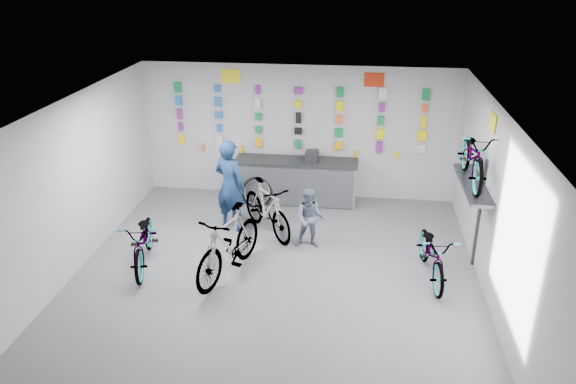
# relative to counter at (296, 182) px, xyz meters

# --- Properties ---
(floor) EXTENTS (8.00, 8.00, 0.00)m
(floor) POSITION_rel_counter_xyz_m (0.00, -3.54, -0.49)
(floor) COLOR #535358
(floor) RESTS_ON ground
(ceiling) EXTENTS (8.00, 8.00, 0.00)m
(ceiling) POSITION_rel_counter_xyz_m (0.00, -3.54, 2.51)
(ceiling) COLOR white
(ceiling) RESTS_ON wall_back
(wall_back) EXTENTS (7.00, 0.00, 7.00)m
(wall_back) POSITION_rel_counter_xyz_m (0.00, 0.46, 1.01)
(wall_back) COLOR silver
(wall_back) RESTS_ON floor
(wall_front) EXTENTS (7.00, 0.00, 7.00)m
(wall_front) POSITION_rel_counter_xyz_m (0.00, -7.54, 1.01)
(wall_front) COLOR silver
(wall_front) RESTS_ON floor
(wall_left) EXTENTS (0.00, 8.00, 8.00)m
(wall_left) POSITION_rel_counter_xyz_m (-3.50, -3.54, 1.01)
(wall_left) COLOR silver
(wall_left) RESTS_ON floor
(wall_right) EXTENTS (0.00, 8.00, 8.00)m
(wall_right) POSITION_rel_counter_xyz_m (3.50, -3.54, 1.01)
(wall_right) COLOR silver
(wall_right) RESTS_ON floor
(counter) EXTENTS (2.70, 0.66, 1.00)m
(counter) POSITION_rel_counter_xyz_m (0.00, 0.00, 0.00)
(counter) COLOR black
(counter) RESTS_ON floor
(merch_wall) EXTENTS (5.57, 0.08, 1.57)m
(merch_wall) POSITION_rel_counter_xyz_m (0.15, 0.39, 1.31)
(merch_wall) COLOR #FEE900
(merch_wall) RESTS_ON wall_back
(wall_bracket) EXTENTS (0.39, 1.90, 2.00)m
(wall_bracket) POSITION_rel_counter_xyz_m (3.33, -2.34, 0.98)
(wall_bracket) COLOR #333338
(wall_bracket) RESTS_ON wall_right
(sign_left) EXTENTS (0.42, 0.02, 0.30)m
(sign_left) POSITION_rel_counter_xyz_m (-1.50, 0.44, 2.23)
(sign_left) COLOR yellow
(sign_left) RESTS_ON wall_back
(sign_right) EXTENTS (0.42, 0.02, 0.30)m
(sign_right) POSITION_rel_counter_xyz_m (1.60, 0.44, 2.23)
(sign_right) COLOR red
(sign_right) RESTS_ON wall_back
(sign_side) EXTENTS (0.02, 0.40, 0.30)m
(sign_side) POSITION_rel_counter_xyz_m (3.48, -2.34, 2.16)
(sign_side) COLOR yellow
(sign_side) RESTS_ON wall_right
(bike_left) EXTENTS (1.04, 1.94, 0.97)m
(bike_left) POSITION_rel_counter_xyz_m (-2.37, -3.11, -0.00)
(bike_left) COLOR gray
(bike_left) RESTS_ON floor
(bike_center) EXTENTS (1.19, 2.11, 1.22)m
(bike_center) POSITION_rel_counter_xyz_m (-0.79, -3.25, 0.12)
(bike_center) COLOR gray
(bike_center) RESTS_ON floor
(bike_right) EXTENTS (0.80, 1.83, 0.93)m
(bike_right) POSITION_rel_counter_xyz_m (2.68, -2.90, -0.02)
(bike_right) COLOR gray
(bike_right) RESTS_ON floor
(bike_service) EXTENTS (1.52, 1.74, 1.09)m
(bike_service) POSITION_rel_counter_xyz_m (-0.40, -1.61, 0.06)
(bike_service) COLOR gray
(bike_service) RESTS_ON floor
(bike_wall) EXTENTS (0.63, 1.80, 0.95)m
(bike_wall) POSITION_rel_counter_xyz_m (3.25, -2.34, 1.57)
(bike_wall) COLOR gray
(bike_wall) RESTS_ON wall_bracket
(clerk) EXTENTS (0.81, 0.69, 1.87)m
(clerk) POSITION_rel_counter_xyz_m (-1.16, -1.46, 0.45)
(clerk) COLOR navy
(clerk) RESTS_ON floor
(customer) EXTENTS (0.58, 0.45, 1.18)m
(customer) POSITION_rel_counter_xyz_m (0.50, -2.06, 0.10)
(customer) COLOR slate
(customer) RESTS_ON floor
(spare_wheel) EXTENTS (0.74, 0.40, 0.70)m
(spare_wheel) POSITION_rel_counter_xyz_m (-0.82, -0.37, -0.14)
(spare_wheel) COLOR black
(spare_wheel) RESTS_ON floor
(register) EXTENTS (0.29, 0.30, 0.22)m
(register) POSITION_rel_counter_xyz_m (0.34, 0.01, 0.62)
(register) COLOR black
(register) RESTS_ON counter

